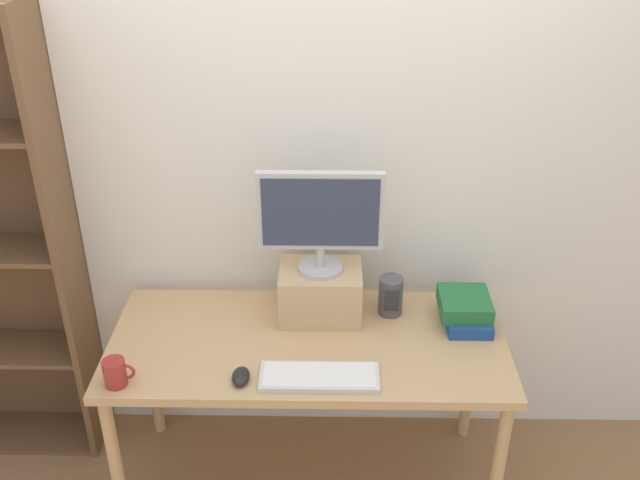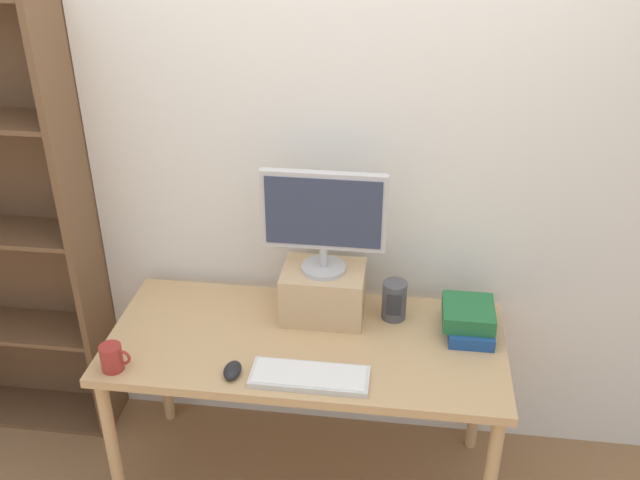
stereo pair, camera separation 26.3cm
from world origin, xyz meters
TOP-DOWN VIEW (x-y plane):
  - ground_plane at (0.00, 0.00)m, footprint 12.00×12.00m
  - back_wall at (0.00, 0.43)m, footprint 7.00×0.08m
  - desk at (0.00, 0.00)m, footprint 1.54×0.70m
  - riser_box at (0.05, 0.18)m, footprint 0.33×0.24m
  - computer_monitor at (0.05, 0.18)m, footprint 0.48×0.18m
  - keyboard at (0.05, -0.23)m, footprint 0.43×0.16m
  - computer_mouse at (-0.23, -0.24)m, footprint 0.06×0.10m
  - book_stack at (0.63, 0.13)m, footprint 0.20×0.26m
  - coffee_mug at (-0.67, -0.27)m, footprint 0.11×0.08m
  - desk_speaker at (0.33, 0.19)m, footprint 0.10×0.10m

SIDE VIEW (x-z plane):
  - ground_plane at x=0.00m, z-range 0.00..0.00m
  - desk at x=0.00m, z-range 0.30..1.06m
  - keyboard at x=0.05m, z-range 0.76..0.78m
  - computer_mouse at x=-0.23m, z-range 0.76..0.79m
  - coffee_mug at x=-0.67m, z-range 0.76..0.86m
  - book_stack at x=0.63m, z-range 0.76..0.87m
  - desk_speaker at x=0.33m, z-range 0.76..0.92m
  - riser_box at x=0.05m, z-range 0.76..0.97m
  - computer_monitor at x=0.05m, z-range 0.99..1.41m
  - back_wall at x=0.00m, z-range 0.00..2.60m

